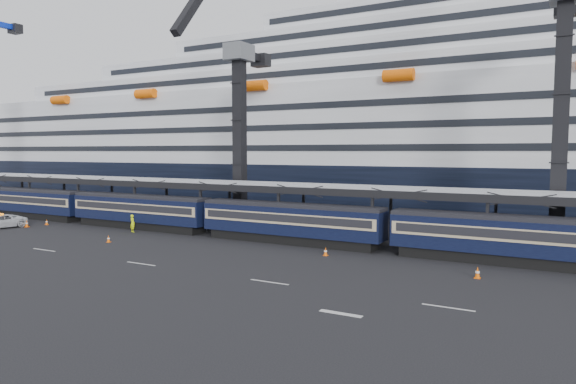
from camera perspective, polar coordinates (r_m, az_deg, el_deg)
name	(u,v)px	position (r m, az deg, el deg)	size (l,w,h in m)	color
ground	(321,273)	(38.39, 3.63, -9.01)	(260.00, 260.00, 0.00)	black
lane_markings	(411,308)	(30.92, 13.47, -12.48)	(111.00, 4.27, 0.02)	beige
train	(321,223)	(48.83, 3.70, -3.47)	(133.05, 3.00, 4.05)	black
canopy	(382,190)	(50.50, 10.44, 0.21)	(130.00, 6.25, 5.53)	#909398
cruise_ship	(444,129)	(81.63, 16.93, 6.69)	(214.09, 28.84, 34.00)	black
crane_dark_near	(238,127)	(63.54, -5.62, 7.16)	(4.50, 17.75, 35.08)	#4F5257
crane_dark_mid	(562,101)	(51.58, 28.12, 8.86)	(4.50, 18.24, 39.64)	#4F5257
pickup_truck	(0,221)	(69.04, -29.38, -2.87)	(2.62, 5.67, 1.58)	silver
worker	(133,223)	(59.79, -16.89, -3.35)	(0.72, 0.47, 1.97)	#DDF70D
traffic_cone_a	(27,224)	(68.53, -27.04, -3.14)	(0.44, 0.44, 0.87)	#FC6107
traffic_cone_b	(47,222)	(69.62, -25.24, -3.03)	(0.36, 0.36, 0.71)	#FC6107
traffic_cone_c	(109,239)	(54.03, -19.32, -4.91)	(0.36, 0.36, 0.73)	#FC6107
traffic_cone_d	(326,251)	(44.67, 4.19, -6.60)	(0.38, 0.38, 0.75)	#FC6107
traffic_cone_e	(477,272)	(39.18, 20.31, -8.38)	(0.43, 0.43, 0.85)	#FC6107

